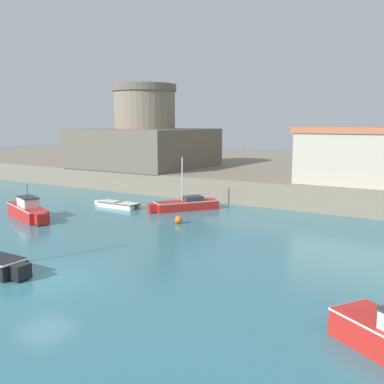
% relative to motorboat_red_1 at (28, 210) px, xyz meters
% --- Properties ---
extents(ground_plane, '(200.00, 200.00, 0.00)m').
position_rel_motorboat_red_1_xyz_m(ground_plane, '(11.82, -8.50, -0.62)').
color(ground_plane, teal).
extents(quay_seawall, '(120.00, 40.00, 2.11)m').
position_rel_motorboat_red_1_xyz_m(quay_seawall, '(11.82, 33.44, 0.43)').
color(quay_seawall, gray).
rests_on(quay_seawall, ground).
extents(motorboat_red_1, '(6.17, 3.33, 2.57)m').
position_rel_motorboat_red_1_xyz_m(motorboat_red_1, '(0.00, 0.00, 0.00)').
color(motorboat_red_1, red).
rests_on(motorboat_red_1, ground).
extents(sailboat_red_3, '(4.45, 5.53, 4.39)m').
position_rel_motorboat_red_1_xyz_m(sailboat_red_3, '(8.34, 9.14, -0.17)').
color(sailboat_red_3, red).
rests_on(sailboat_red_3, ground).
extents(dinghy_white_4, '(4.56, 1.43, 0.53)m').
position_rel_motorboat_red_1_xyz_m(dinghy_white_4, '(2.75, 7.02, -0.37)').
color(dinghy_white_4, white).
rests_on(dinghy_white_4, ground).
extents(mooring_buoy, '(0.56, 0.56, 0.56)m').
position_rel_motorboat_red_1_xyz_m(mooring_buoy, '(10.63, 4.62, -0.34)').
color(mooring_buoy, orange).
rests_on(mooring_buoy, ground).
extents(fortress, '(13.23, 13.23, 9.37)m').
position_rel_motorboat_red_1_xyz_m(fortress, '(-4.18, 19.94, 4.63)').
color(fortress, '#685E4F').
rests_on(fortress, quay_seawall).
extents(harbor_shed_near_wharf, '(9.09, 5.50, 4.71)m').
position_rel_motorboat_red_1_xyz_m(harbor_shed_near_wharf, '(19.82, 17.15, 3.87)').
color(harbor_shed_near_wharf, '#BCB29E').
rests_on(harbor_shed_near_wharf, quay_seawall).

